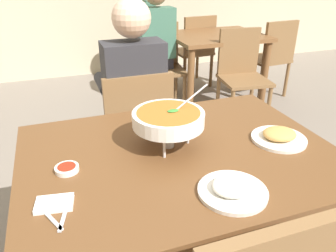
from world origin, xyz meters
TOP-DOWN VIEW (x-y plane):
  - dining_table_main at (0.00, 0.00)m, footprint 1.30×0.96m
  - chair_diner_main at (-0.00, 0.76)m, footprint 0.44×0.44m
  - diner_main at (0.00, 0.80)m, footprint 0.40×0.45m
  - curry_bowl at (-0.03, 0.06)m, footprint 0.33×0.30m
  - rice_plate at (0.07, -0.32)m, footprint 0.24×0.24m
  - appetizer_plate at (0.45, -0.05)m, footprint 0.24×0.24m
  - sauce_dish at (-0.46, 0.01)m, footprint 0.09×0.09m
  - napkin_folded at (-0.51, -0.18)m, footprint 0.13×0.10m
  - fork_utensil at (-0.53, -0.23)m, footprint 0.08×0.16m
  - spoon_utensil at (-0.48, -0.23)m, footprint 0.06×0.17m
  - dining_table_far at (1.28, 2.17)m, footprint 1.00×0.80m
  - chair_bg_left at (0.66, 2.24)m, footprint 0.49×0.49m
  - chair_bg_middle at (0.69, 2.75)m, footprint 0.48×0.48m
  - chair_bg_right at (1.27, 2.69)m, footprint 0.47×0.47m
  - chair_bg_corner at (1.31, 1.66)m, footprint 0.49×0.49m
  - chair_bg_window at (1.96, 2.08)m, footprint 0.47×0.47m
  - patron_bg_left at (0.60, 2.23)m, footprint 0.40×0.45m
  - patron_bg_middle at (0.66, 2.75)m, footprint 0.45×0.40m

SIDE VIEW (x-z plane):
  - chair_diner_main at x=0.00m, z-range 0.06..0.96m
  - chair_bg_left at x=0.66m, z-range 0.06..0.96m
  - chair_bg_middle at x=0.69m, z-range 0.06..0.96m
  - chair_bg_right at x=1.27m, z-range 0.06..0.96m
  - chair_bg_corner at x=1.31m, z-range 0.06..0.96m
  - chair_bg_window at x=1.96m, z-range 0.06..0.96m
  - dining_table_far at x=1.28m, z-range 0.25..1.01m
  - dining_table_main at x=0.00m, z-range 0.28..1.05m
  - diner_main at x=0.00m, z-range 0.09..1.40m
  - patron_bg_left at x=0.60m, z-range 0.09..1.40m
  - patron_bg_middle at x=0.66m, z-range 0.09..1.40m
  - fork_utensil at x=-0.53m, z-range 0.77..0.77m
  - spoon_utensil at x=-0.48m, z-range 0.77..0.77m
  - napkin_folded at x=-0.51m, z-range 0.77..0.78m
  - sauce_dish at x=-0.46m, z-range 0.77..0.79m
  - rice_plate at x=0.07m, z-range 0.76..0.82m
  - appetizer_plate at x=0.45m, z-range 0.76..0.82m
  - curry_bowl at x=-0.03m, z-range 0.77..1.03m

